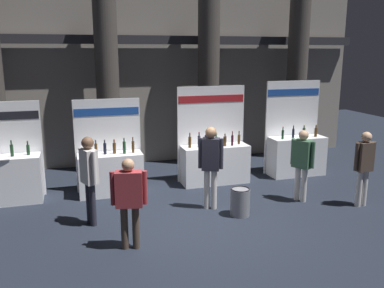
{
  "coord_description": "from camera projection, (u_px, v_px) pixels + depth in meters",
  "views": [
    {
      "loc": [
        -2.41,
        -7.16,
        3.28
      ],
      "look_at": [
        0.1,
        1.28,
        1.29
      ],
      "focal_mm": 38.39,
      "sensor_mm": 36.0,
      "label": 1
    }
  ],
  "objects": [
    {
      "name": "visitor_7",
      "position": [
        364.0,
        163.0,
        8.71
      ],
      "size": [
        0.52,
        0.24,
        1.64
      ],
      "rotation": [
        0.0,
        0.0,
        3.21
      ],
      "color": "silver",
      "rests_on": "ground_plane"
    },
    {
      "name": "visitor_0",
      "position": [
        89.0,
        173.0,
        7.74
      ],
      "size": [
        0.34,
        0.51,
        1.74
      ],
      "rotation": [
        0.0,
        0.0,
        5.08
      ],
      "color": "#23232D",
      "rests_on": "ground_plane"
    },
    {
      "name": "exhibitor_booth_3",
      "position": [
        296.0,
        152.0,
        11.08
      ],
      "size": [
        1.57,
        0.66,
        2.51
      ],
      "color": "white",
      "rests_on": "ground_plane"
    },
    {
      "name": "visitor_5",
      "position": [
        302.0,
        159.0,
        9.01
      ],
      "size": [
        0.42,
        0.5,
        1.61
      ],
      "rotation": [
        0.0,
        0.0,
        2.09
      ],
      "color": "silver",
      "rests_on": "ground_plane"
    },
    {
      "name": "visitor_4",
      "position": [
        211.0,
        161.0,
        8.54
      ],
      "size": [
        0.48,
        0.35,
        1.77
      ],
      "rotation": [
        0.0,
        0.0,
        5.84
      ],
      "color": "silver",
      "rests_on": "ground_plane"
    },
    {
      "name": "visitor_8",
      "position": [
        129.0,
        195.0,
        6.79
      ],
      "size": [
        0.6,
        0.33,
        1.58
      ],
      "rotation": [
        0.0,
        0.0,
        2.94
      ],
      "color": "#47382D",
      "rests_on": "ground_plane"
    },
    {
      "name": "exhibitor_booth_2",
      "position": [
        214.0,
        159.0,
        10.4
      ],
      "size": [
        1.78,
        0.66,
        2.43
      ],
      "color": "white",
      "rests_on": "ground_plane"
    },
    {
      "name": "hall_colonnade",
      "position": [
        155.0,
        56.0,
        11.75
      ],
      "size": [
        12.83,
        1.31,
        6.53
      ],
      "color": "gray",
      "rests_on": "ground_plane"
    },
    {
      "name": "ground_plane",
      "position": [
        205.0,
        222.0,
        8.09
      ],
      "size": [
        25.66,
        25.66,
        0.0
      ],
      "primitive_type": "plane",
      "color": "black"
    },
    {
      "name": "exhibitor_booth_1",
      "position": [
        110.0,
        170.0,
        9.58
      ],
      "size": [
        1.54,
        0.66,
        2.2
      ],
      "color": "white",
      "rests_on": "ground_plane"
    },
    {
      "name": "trash_bin",
      "position": [
        240.0,
        202.0,
        8.34
      ],
      "size": [
        0.4,
        0.4,
        0.58
      ],
      "color": "slate",
      "rests_on": "ground_plane"
    }
  ]
}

